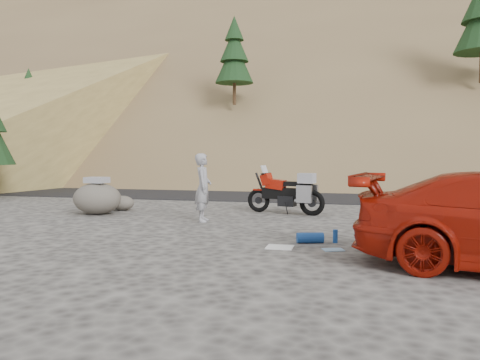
# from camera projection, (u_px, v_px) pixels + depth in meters

# --- Properties ---
(ground) EXTENTS (140.00, 140.00, 0.00)m
(ground) POSITION_uv_depth(u_px,v_px,m) (249.00, 229.00, 10.10)
(ground) COLOR #3C3A38
(ground) RESTS_ON ground
(road) EXTENTS (120.00, 7.00, 0.05)m
(road) POSITION_uv_depth(u_px,v_px,m) (299.00, 194.00, 18.82)
(road) COLOR black
(road) RESTS_ON ground
(hillside) EXTENTS (120.00, 73.00, 46.72)m
(hillside) POSITION_uv_depth(u_px,v_px,m) (335.00, 64.00, 49.10)
(hillside) COLOR brown
(hillside) RESTS_ON ground
(motorcycle) EXTENTS (2.21, 0.94, 1.33)m
(motorcycle) POSITION_uv_depth(u_px,v_px,m) (288.00, 193.00, 12.65)
(motorcycle) COLOR black
(motorcycle) RESTS_ON ground
(man) EXTENTS (0.51, 0.67, 1.64)m
(man) POSITION_uv_depth(u_px,v_px,m) (203.00, 221.00, 11.29)
(man) COLOR #9C9BA1
(man) RESTS_ON ground
(boulder) EXTENTS (1.56, 1.43, 1.03)m
(boulder) POSITION_uv_depth(u_px,v_px,m) (97.00, 198.00, 12.62)
(boulder) COLOR #534D47
(boulder) RESTS_ON ground
(small_rock) EXTENTS (0.80, 0.75, 0.42)m
(small_rock) POSITION_uv_depth(u_px,v_px,m) (122.00, 203.00, 13.50)
(small_rock) COLOR #534D47
(small_rock) RESTS_ON ground
(gear_white_cloth) EXTENTS (0.46, 0.41, 0.02)m
(gear_white_cloth) POSITION_uv_depth(u_px,v_px,m) (280.00, 247.00, 8.13)
(gear_white_cloth) COLOR white
(gear_white_cloth) RESTS_ON ground
(gear_blue_mat) EXTENTS (0.52, 0.33, 0.19)m
(gear_blue_mat) POSITION_uv_depth(u_px,v_px,m) (310.00, 238.00, 8.54)
(gear_blue_mat) COLOR navy
(gear_blue_mat) RESTS_ON ground
(gear_bottle) EXTENTS (0.09, 0.09, 0.24)m
(gear_bottle) POSITION_uv_depth(u_px,v_px,m) (335.00, 236.00, 8.56)
(gear_bottle) COLOR navy
(gear_bottle) RESTS_ON ground
(gear_funnel) EXTENTS (0.15, 0.15, 0.19)m
(gear_funnel) POSITION_uv_depth(u_px,v_px,m) (376.00, 242.00, 8.17)
(gear_funnel) COLOR red
(gear_funnel) RESTS_ON ground
(gear_blue_cloth) EXTENTS (0.41, 0.36, 0.01)m
(gear_blue_cloth) POSITION_uv_depth(u_px,v_px,m) (333.00, 250.00, 7.92)
(gear_blue_cloth) COLOR #87ADD0
(gear_blue_cloth) RESTS_ON ground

